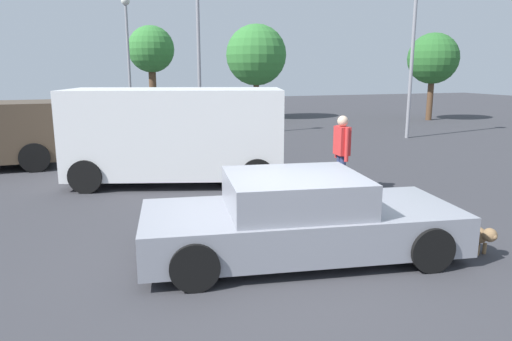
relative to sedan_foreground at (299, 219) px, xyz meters
The scene contains 11 objects.
ground_plane 0.71m from the sedan_foreground, 136.71° to the right, with size 80.00×80.00×0.00m, color #38383D.
sedan_foreground is the anchor object (origin of this frame).
dog 2.76m from the sedan_foreground, 17.45° to the right, with size 0.29×0.63×0.45m.
van_white 5.45m from the sedan_foreground, 99.16° to the left, with size 5.46×3.48×2.29m.
pedestrian 3.88m from the sedan_foreground, 51.49° to the left, with size 0.26×0.57×1.75m.
light_post_near 20.35m from the sedan_foreground, 92.12° to the left, with size 0.44×0.44×6.38m.
light_post_mid 13.36m from the sedan_foreground, 83.78° to the left, with size 0.44×0.44×6.50m.
light_post_far 14.21m from the sedan_foreground, 46.73° to the left, with size 0.44×0.44×7.03m.
tree_back_left 23.51m from the sedan_foreground, 87.90° to the left, with size 2.75×2.75×5.30m.
tree_back_center 20.08m from the sedan_foreground, 72.49° to the left, with size 3.31×3.31×5.16m.
tree_back_right 21.48m from the sedan_foreground, 46.01° to the left, with size 2.71×2.71×4.67m.
Camera 1 is at (-2.50, -5.80, 2.74)m, focal length 33.08 mm.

